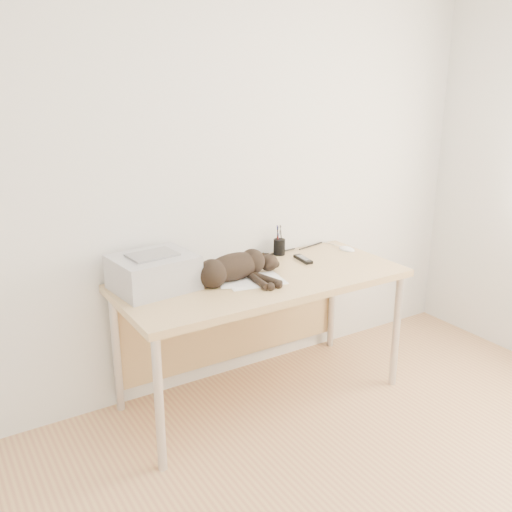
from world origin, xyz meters
TOP-DOWN VIEW (x-y plane):
  - wall_back at (0.00, 1.75)m, footprint 3.50×0.00m
  - desk at (0.00, 1.48)m, footprint 1.60×0.70m
  - printer at (-0.57, 1.54)m, footprint 0.43×0.38m
  - papers at (-0.08, 1.37)m, footprint 0.39×0.32m
  - cat at (-0.18, 1.42)m, footprint 0.70×0.33m
  - mug at (-0.27, 1.65)m, footprint 0.12×0.12m
  - pen_cup at (0.31, 1.68)m, footprint 0.07×0.07m
  - remote_grey at (-0.08, 1.64)m, footprint 0.08×0.18m
  - remote_black at (0.36, 1.51)m, footprint 0.06×0.17m
  - mouse at (0.72, 1.53)m, footprint 0.08×0.13m
  - cable_tangle at (0.00, 1.70)m, footprint 1.36×0.09m

SIDE VIEW (x-z plane):
  - desk at x=0.00m, z-range 0.24..0.98m
  - papers at x=-0.08m, z-range 0.74..0.75m
  - cable_tangle at x=0.00m, z-range 0.74..0.75m
  - remote_black at x=0.36m, z-range 0.74..0.76m
  - remote_grey at x=-0.08m, z-range 0.74..0.76m
  - mouse at x=0.72m, z-range 0.74..0.78m
  - mug at x=-0.27m, z-range 0.74..0.82m
  - pen_cup at x=0.31m, z-range 0.70..0.88m
  - cat at x=-0.18m, z-range 0.73..0.89m
  - printer at x=-0.57m, z-range 0.74..0.93m
  - wall_back at x=0.00m, z-range -0.45..3.05m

